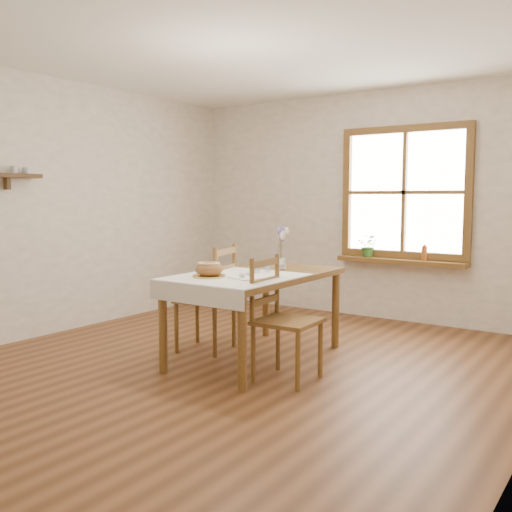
{
  "coord_description": "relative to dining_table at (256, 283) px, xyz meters",
  "views": [
    {
      "loc": [
        2.75,
        -3.68,
        1.41
      ],
      "look_at": [
        0.0,
        0.3,
        0.9
      ],
      "focal_mm": 40.0,
      "sensor_mm": 36.0,
      "label": 1
    }
  ],
  "objects": [
    {
      "name": "ground",
      "position": [
        0.0,
        -0.3,
        -0.66
      ],
      "size": [
        5.0,
        5.0,
        0.0
      ],
      "primitive_type": "plane",
      "color": "brown",
      "rests_on": "ground"
    },
    {
      "name": "room_walls",
      "position": [
        0.0,
        -0.3,
        1.04
      ],
      "size": [
        4.6,
        5.1,
        2.65
      ],
      "color": "white",
      "rests_on": "ground"
    },
    {
      "name": "window",
      "position": [
        0.5,
        2.17,
        0.79
      ],
      "size": [
        1.46,
        0.08,
        1.46
      ],
      "color": "brown",
      "rests_on": "ground"
    },
    {
      "name": "window_sill",
      "position": [
        0.5,
        2.1,
        0.03
      ],
      "size": [
        1.46,
        0.2,
        0.05
      ],
      "color": "brown",
      "rests_on": "ground"
    },
    {
      "name": "wall_shelf",
      "position": [
        -2.16,
        -0.9,
        0.94
      ],
      "size": [
        0.16,
        0.6,
        0.24
      ],
      "color": "#4F3319",
      "rests_on": "ground"
    },
    {
      "name": "dining_table",
      "position": [
        0.0,
        0.0,
        0.0
      ],
      "size": [
        0.9,
        1.6,
        0.75
      ],
      "color": "brown",
      "rests_on": "ground"
    },
    {
      "name": "table_linen",
      "position": [
        0.0,
        -0.3,
        0.09
      ],
      "size": [
        0.91,
        0.99,
        0.01
      ],
      "primitive_type": "cube",
      "color": "white",
      "rests_on": "dining_table"
    },
    {
      "name": "chair_left",
      "position": [
        -0.55,
        -0.02,
        -0.18
      ],
      "size": [
        0.56,
        0.54,
        0.97
      ],
      "primitive_type": null,
      "rotation": [
        0.0,
        0.0,
        -1.37
      ],
      "color": "brown",
      "rests_on": "ground"
    },
    {
      "name": "chair_right",
      "position": [
        0.52,
        -0.33,
        -0.19
      ],
      "size": [
        0.49,
        0.47,
        0.95
      ],
      "primitive_type": null,
      "rotation": [
        0.0,
        0.0,
        1.62
      ],
      "color": "brown",
      "rests_on": "ground"
    },
    {
      "name": "bread_plate",
      "position": [
        -0.15,
        -0.45,
        0.1
      ],
      "size": [
        0.28,
        0.28,
        0.01
      ],
      "primitive_type": "cylinder",
      "rotation": [
        0.0,
        0.0,
        -0.08
      ],
      "color": "silver",
      "rests_on": "table_linen"
    },
    {
      "name": "bread_loaf",
      "position": [
        -0.15,
        -0.45,
        0.17
      ],
      "size": [
        0.22,
        0.22,
        0.12
      ],
      "primitive_type": "ellipsoid",
      "color": "#9E6238",
      "rests_on": "bread_plate"
    },
    {
      "name": "egg_napkin",
      "position": [
        0.14,
        -0.34,
        0.1
      ],
      "size": [
        0.32,
        0.3,
        0.01
      ],
      "primitive_type": "cube",
      "rotation": [
        0.0,
        0.0,
        -0.38
      ],
      "color": "white",
      "rests_on": "table_linen"
    },
    {
      "name": "eggs",
      "position": [
        0.14,
        -0.34,
        0.13
      ],
      "size": [
        0.25,
        0.24,
        0.04
      ],
      "primitive_type": null,
      "rotation": [
        0.0,
        0.0,
        -0.38
      ],
      "color": "white",
      "rests_on": "egg_napkin"
    },
    {
      "name": "salt_shaker",
      "position": [
        0.03,
        -0.04,
        0.15
      ],
      "size": [
        0.06,
        0.06,
        0.11
      ],
      "primitive_type": "cylinder",
      "rotation": [
        0.0,
        0.0,
        0.11
      ],
      "color": "silver",
      "rests_on": "table_linen"
    },
    {
      "name": "pepper_shaker",
      "position": [
        0.08,
        0.05,
        0.14
      ],
      "size": [
        0.05,
        0.05,
        0.09
      ],
      "primitive_type": "cylinder",
      "rotation": [
        0.0,
        0.0,
        -0.11
      ],
      "color": "silver",
      "rests_on": "table_linen"
    },
    {
      "name": "flower_vase",
      "position": [
        0.04,
        0.33,
        0.13
      ],
      "size": [
        0.09,
        0.09,
        0.1
      ],
      "primitive_type": "cylinder",
      "rotation": [
        0.0,
        0.0,
        -0.08
      ],
      "color": "silver",
      "rests_on": "dining_table"
    },
    {
      "name": "lavender_bouquet",
      "position": [
        0.04,
        0.33,
        0.33
      ],
      "size": [
        0.15,
        0.15,
        0.29
      ],
      "primitive_type": null,
      "color": "#6E5699",
      "rests_on": "flower_vase"
    },
    {
      "name": "potted_plant",
      "position": [
        0.12,
        2.1,
        0.15
      ],
      "size": [
        0.23,
        0.26,
        0.2
      ],
      "primitive_type": "imported",
      "rotation": [
        0.0,
        0.0,
        -0.02
      ],
      "color": "#356D2B",
      "rests_on": "window_sill"
    },
    {
      "name": "amber_bottle",
      "position": [
        0.76,
        2.1,
        0.14
      ],
      "size": [
        0.07,
        0.07,
        0.17
      ],
      "primitive_type": "cylinder",
      "rotation": [
        0.0,
        0.0,
        0.13
      ],
      "color": "#B35B21",
      "rests_on": "window_sill"
    }
  ]
}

